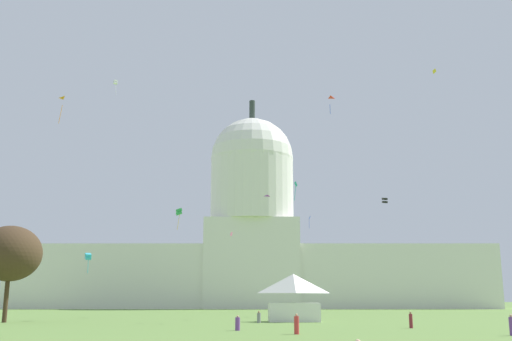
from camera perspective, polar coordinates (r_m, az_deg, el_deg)
The scene contains 19 objects.
capitol_building at distance 178.36m, azimuth -0.37°, elevation -6.99°, with size 140.97×25.52×64.20m.
event_tent at distance 81.27m, azimuth 3.69°, elevation -12.12°, with size 7.22×4.83×6.30m.
tree_west_far at distance 85.17m, azimuth -22.71°, elevation -7.44°, with size 10.90×11.19×12.56m.
person_maroon_mid_center at distance 66.15m, azimuth 14.80°, elevation -13.88°, with size 0.53×0.53×1.71m.
person_purple_front_right at distance 59.63m, azimuth -1.77°, elevation -14.63°, with size 0.66×0.66×1.47m.
person_purple_deep_crowd at distance 56.21m, azimuth 23.56°, elevation -13.63°, with size 0.46×0.46×1.79m.
person_red_lawn_far_right at distance 53.79m, azimuth 3.98°, elevation -14.70°, with size 0.48×0.48×1.78m.
person_grey_back_right at distance 77.18m, azimuth 0.30°, elevation -14.07°, with size 0.65×0.65×1.49m.
kite_black_mid at distance 145.80m, azimuth 12.39°, elevation -2.85°, with size 1.26×1.32×1.48m.
kite_yellow_high at distance 127.99m, azimuth 16.93°, elevation 9.20°, with size 0.49×1.00×0.82m.
kite_pink_low at distance 139.73m, azimuth -2.38°, elevation -6.17°, with size 0.61×0.48×0.94m.
kite_orange_mid at distance 94.66m, azimuth -18.60°, elevation 6.29°, with size 1.36×1.64×3.66m.
kite_white_high at distance 148.47m, azimuth -13.44°, elevation 8.32°, with size 1.12×1.12×3.76m.
kite_violet_low at distance 80.10m, azimuth 1.43°, elevation -2.83°, with size 1.10×1.25×0.22m.
kite_green_low at distance 103.23m, azimuth -7.46°, elevation -4.01°, with size 1.24×1.17×3.82m.
kite_red_mid at distance 90.41m, azimuth 7.05°, elevation 6.63°, with size 1.32×1.51×2.22m.
kite_cyan_low at distance 88.95m, azimuth -15.94°, elevation -8.03°, with size 1.11×1.14×2.89m.
kite_blue_mid at distance 145.52m, azimuth 5.24°, elevation -4.71°, with size 0.43×0.82×3.08m.
kite_turquoise_mid at distance 95.35m, azimuth 3.89°, elevation -1.54°, with size 0.55×0.89×3.12m.
Camera 1 is at (-1.04, -22.12, 3.18)m, focal length 41.27 mm.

